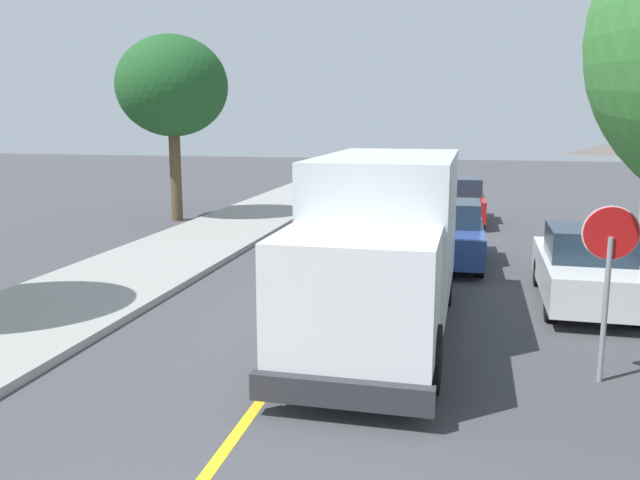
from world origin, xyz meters
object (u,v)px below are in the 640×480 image
object	(u,v)px
parked_car_near	(449,234)
box_truck	(383,237)
stop_sign	(609,260)
parked_van_across	(586,268)
street_tree_down_block	(172,87)
parked_car_mid	(459,201)

from	to	relation	value
parked_car_near	box_truck	bearing A→B (deg)	-99.56
box_truck	stop_sign	size ratio (longest dim) A/B	2.72
parked_car_near	parked_van_across	bearing A→B (deg)	-50.18
parked_van_across	street_tree_down_block	world-z (taller)	street_tree_down_block
parked_van_across	street_tree_down_block	bearing A→B (deg)	146.52
parked_car_near	stop_sign	size ratio (longest dim) A/B	1.67
parked_car_mid	street_tree_down_block	bearing A→B (deg)	-169.80
street_tree_down_block	stop_sign	bearing A→B (deg)	-45.49
box_truck	parked_car_mid	distance (m)	13.41
parked_car_mid	stop_sign	bearing A→B (deg)	-81.37
box_truck	parked_van_across	distance (m)	4.85
box_truck	parked_van_across	xyz separation A→B (m)	(3.95, 2.64, -0.97)
parked_car_near	parked_van_across	world-z (taller)	same
box_truck	parked_car_near	xyz separation A→B (m)	(1.03, 6.13, -0.97)
parked_car_near	parked_car_mid	xyz separation A→B (m)	(0.19, 7.19, 0.00)
box_truck	parked_van_across	bearing A→B (deg)	33.79
stop_sign	parked_car_near	bearing A→B (deg)	107.58
parked_car_mid	street_tree_down_block	distance (m)	11.52
parked_car_mid	street_tree_down_block	xyz separation A→B (m)	(-10.56, -1.90, 4.21)
box_truck	stop_sign	bearing A→B (deg)	-24.91
parked_van_across	stop_sign	xyz separation A→B (m)	(-0.46, -4.26, 1.06)
parked_van_across	parked_car_near	bearing A→B (deg)	129.82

